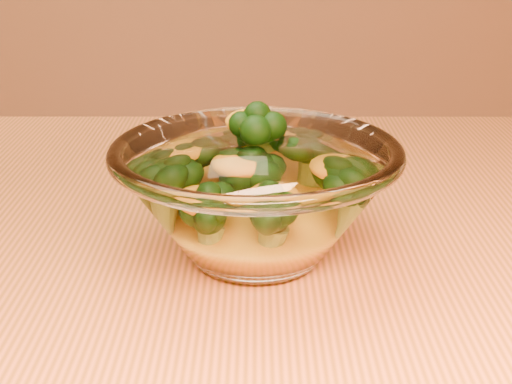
# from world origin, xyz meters

# --- Properties ---
(glass_bowl) EXTENTS (0.19, 0.19, 0.09)m
(glass_bowl) POSITION_xyz_m (0.11, 0.05, 0.79)
(glass_bowl) COLOR white
(glass_bowl) RESTS_ON table
(cheese_sauce) EXTENTS (0.10, 0.10, 0.03)m
(cheese_sauce) POSITION_xyz_m (0.11, 0.05, 0.78)
(cheese_sauce) COLOR orange
(cheese_sauce) RESTS_ON glass_bowl
(broccoli_heap) EXTENTS (0.14, 0.12, 0.08)m
(broccoli_heap) POSITION_xyz_m (0.11, 0.06, 0.81)
(broccoli_heap) COLOR black
(broccoli_heap) RESTS_ON cheese_sauce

